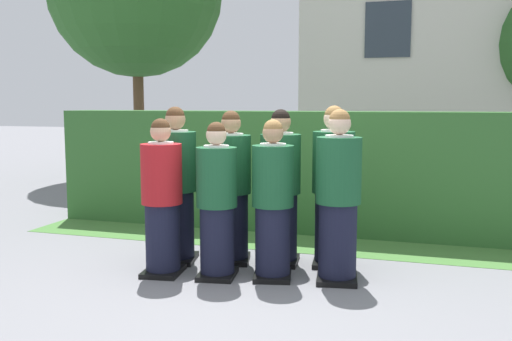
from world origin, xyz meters
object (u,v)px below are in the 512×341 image
object	(u,v)px
student_front_row_2	(273,204)
student_rear_row_3	(333,190)
student_in_red_blazer	(162,201)
student_rear_row_1	(231,190)
student_front_row_3	(338,200)
student_rear_row_2	(280,191)
student_front_row_1	(217,204)
student_rear_row_0	(176,188)

from	to	relation	value
student_front_row_2	student_rear_row_3	xyz separation A→B (m)	(0.49, 0.64, 0.07)
student_in_red_blazer	student_front_row_2	distance (m)	1.12
student_rear_row_1	student_in_red_blazer	bearing A→B (deg)	-128.55
student_in_red_blazer	student_front_row_3	world-z (taller)	student_front_row_3
student_rear_row_2	student_front_row_3	bearing A→B (deg)	-32.33
student_rear_row_1	student_rear_row_2	bearing A→B (deg)	11.03
student_rear_row_3	student_rear_row_2	bearing A→B (deg)	-170.03
student_in_red_blazer	student_rear_row_2	xyz separation A→B (m)	(1.04, 0.75, 0.04)
student_front_row_1	student_front_row_3	world-z (taller)	student_front_row_3
student_in_red_blazer	student_front_row_3	size ratio (longest dim) A/B	0.94
student_in_red_blazer	student_front_row_1	bearing A→B (deg)	7.20
student_front_row_3	student_rear_row_2	distance (m)	0.83
student_in_red_blazer	student_rear_row_3	world-z (taller)	student_rear_row_3
student_rear_row_0	student_rear_row_2	world-z (taller)	student_rear_row_0
student_front_row_1	student_rear_row_1	size ratio (longest dim) A/B	0.94
student_front_row_2	student_rear_row_2	xyz separation A→B (m)	(-0.07, 0.55, 0.05)
student_front_row_3	student_rear_row_2	size ratio (longest dim) A/B	1.01
student_in_red_blazer	student_rear_row_1	world-z (taller)	student_rear_row_1
student_rear_row_2	student_front_row_2	bearing A→B (deg)	-83.02
student_front_row_1	student_rear_row_3	distance (m)	1.29
student_rear_row_1	student_rear_row_3	world-z (taller)	student_rear_row_3
student_front_row_3	student_rear_row_3	bearing A→B (deg)	104.75
student_in_red_blazer	student_rear_row_1	xyz separation A→B (m)	(0.51, 0.64, 0.04)
student_in_red_blazer	student_rear_row_1	distance (m)	0.82
student_front_row_2	student_rear_row_0	distance (m)	1.21
student_rear_row_0	student_rear_row_1	size ratio (longest dim) A/B	1.03
student_front_row_1	student_rear_row_2	size ratio (longest dim) A/B	0.93
student_front_row_3	student_rear_row_2	xyz separation A→B (m)	(-0.70, 0.44, -0.00)
student_front_row_3	student_rear_row_3	world-z (taller)	student_rear_row_3
student_front_row_1	student_rear_row_2	distance (m)	0.83
student_rear_row_0	student_rear_row_1	bearing A→B (deg)	15.40
student_front_row_1	student_rear_row_3	world-z (taller)	student_rear_row_3
student_rear_row_2	student_rear_row_0	bearing A→B (deg)	-166.66
student_in_red_blazer	student_rear_row_2	world-z (taller)	student_rear_row_2
student_rear_row_0	student_rear_row_3	bearing A→B (deg)	12.23
student_front_row_1	student_front_row_2	size ratio (longest dim) A/B	0.98
student_front_row_2	student_rear_row_2	distance (m)	0.55
student_rear_row_2	student_rear_row_3	bearing A→B (deg)	9.97
student_rear_row_1	student_front_row_2	bearing A→B (deg)	-36.73
student_front_row_2	student_rear_row_2	bearing A→B (deg)	96.98
student_in_red_blazer	student_rear_row_1	bearing A→B (deg)	51.45
student_rear_row_1	student_rear_row_2	xyz separation A→B (m)	(0.53, 0.10, 0.01)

